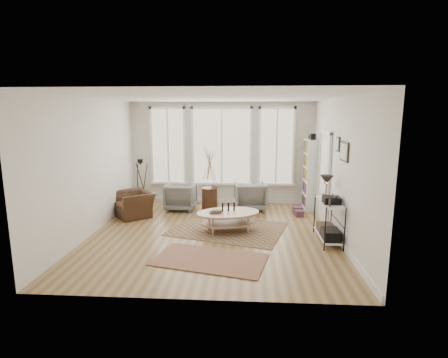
# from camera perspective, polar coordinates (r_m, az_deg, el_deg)

# --- Properties ---
(room) EXTENTS (5.50, 5.54, 2.90)m
(room) POSITION_cam_1_polar(r_m,az_deg,el_deg) (7.36, -1.69, 1.69)
(room) COLOR #96774B
(room) RESTS_ON ground
(bay_window) EXTENTS (4.14, 0.12, 2.24)m
(bay_window) POSITION_cam_1_polar(r_m,az_deg,el_deg) (9.99, -0.37, 5.10)
(bay_window) COLOR tan
(bay_window) RESTS_ON ground
(door) EXTENTS (0.09, 1.06, 2.22)m
(door) POSITION_cam_1_polar(r_m,az_deg,el_deg) (8.68, 16.04, 0.63)
(door) COLOR silver
(door) RESTS_ON ground
(bookcase) EXTENTS (0.31, 0.85, 2.06)m
(bookcase) POSITION_cam_1_polar(r_m,az_deg,el_deg) (9.73, 13.89, 0.76)
(bookcase) COLOR white
(bookcase) RESTS_ON ground
(low_shelf) EXTENTS (0.38, 1.08, 1.30)m
(low_shelf) POSITION_cam_1_polar(r_m,az_deg,el_deg) (7.40, 16.72, -5.95)
(low_shelf) COLOR white
(low_shelf) RESTS_ON ground
(wall_art) EXTENTS (0.04, 0.88, 0.44)m
(wall_art) POSITION_cam_1_polar(r_m,az_deg,el_deg) (7.22, 18.77, 4.58)
(wall_art) COLOR black
(wall_art) RESTS_ON ground
(rug_main) EXTENTS (2.82, 2.42, 0.01)m
(rug_main) POSITION_cam_1_polar(r_m,az_deg,el_deg) (7.97, 0.67, -8.12)
(rug_main) COLOR brown
(rug_main) RESTS_ON ground
(rug_runner) EXTENTS (2.15, 1.51, 0.01)m
(rug_runner) POSITION_cam_1_polar(r_m,az_deg,el_deg) (6.38, -2.29, -12.98)
(rug_runner) COLOR maroon
(rug_runner) RESTS_ON ground
(coffee_table) EXTENTS (1.59, 1.25, 0.64)m
(coffee_table) POSITION_cam_1_polar(r_m,az_deg,el_deg) (7.73, 0.63, -6.10)
(coffee_table) COLOR tan
(coffee_table) RESTS_ON ground
(armchair_left) EXTENTS (0.80, 0.83, 0.72)m
(armchair_left) POSITION_cam_1_polar(r_m,az_deg,el_deg) (9.53, -7.04, -2.86)
(armchair_left) COLOR slate
(armchair_left) RESTS_ON ground
(armchair_right) EXTENTS (0.91, 0.93, 0.76)m
(armchair_right) POSITION_cam_1_polar(r_m,az_deg,el_deg) (9.46, 4.28, -2.79)
(armchair_right) COLOR slate
(armchair_right) RESTS_ON ground
(side_table) EXTENTS (0.42, 0.42, 1.76)m
(side_table) POSITION_cam_1_polar(r_m,az_deg,el_deg) (9.25, -2.38, -0.11)
(side_table) COLOR #3B2315
(side_table) RESTS_ON ground
(vase) EXTENTS (0.24, 0.24, 0.25)m
(vase) POSITION_cam_1_polar(r_m,az_deg,el_deg) (9.38, -1.54, -0.53)
(vase) COLOR silver
(vase) RESTS_ON side_table
(accent_chair) EXTENTS (1.28, 1.27, 0.63)m
(accent_chair) POSITION_cam_1_polar(r_m,az_deg,el_deg) (9.17, -14.56, -3.96)
(accent_chair) COLOR #3B2315
(accent_chair) RESTS_ON ground
(tripod_camera) EXTENTS (0.48, 0.48, 1.36)m
(tripod_camera) POSITION_cam_1_polar(r_m,az_deg,el_deg) (9.83, -13.34, -1.08)
(tripod_camera) COLOR black
(tripod_camera) RESTS_ON ground
(book_stack_near) EXTENTS (0.24, 0.30, 0.19)m
(book_stack_near) POSITION_cam_1_polar(r_m,az_deg,el_deg) (9.34, 11.89, -4.97)
(book_stack_near) COLOR maroon
(book_stack_near) RESTS_ON ground
(book_stack_far) EXTENTS (0.23, 0.27, 0.16)m
(book_stack_far) POSITION_cam_1_polar(r_m,az_deg,el_deg) (9.11, 12.10, -5.48)
(book_stack_far) COLOR maroon
(book_stack_far) RESTS_ON ground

